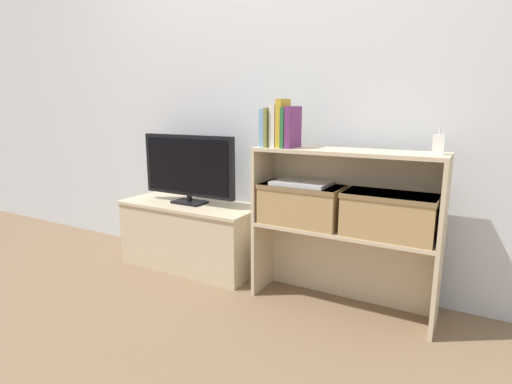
# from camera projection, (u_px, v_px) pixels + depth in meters

# --- Properties ---
(ground_plane) EXTENTS (16.00, 16.00, 0.00)m
(ground_plane) POSITION_uv_depth(u_px,v_px,m) (245.00, 294.00, 2.35)
(ground_plane) COLOR brown
(wall_back) EXTENTS (10.00, 0.05, 2.40)m
(wall_back) POSITION_uv_depth(u_px,v_px,m) (278.00, 87.00, 2.46)
(wall_back) COLOR silver
(wall_back) RESTS_ON ground_plane
(tv_stand) EXTENTS (0.97, 0.40, 0.45)m
(tv_stand) POSITION_uv_depth(u_px,v_px,m) (191.00, 235.00, 2.73)
(tv_stand) COLOR #CCB793
(tv_stand) RESTS_ON ground_plane
(tv) EXTENTS (0.71, 0.14, 0.46)m
(tv) POSITION_uv_depth(u_px,v_px,m) (188.00, 167.00, 2.64)
(tv) COLOR black
(tv) RESTS_ON tv_stand
(bookshelf_lower_tier) EXTENTS (0.98, 0.27, 0.44)m
(bookshelf_lower_tier) POSITION_uv_depth(u_px,v_px,m) (344.00, 255.00, 2.20)
(bookshelf_lower_tier) COLOR #CCB793
(bookshelf_lower_tier) RESTS_ON ground_plane
(bookshelf_upper_tier) EXTENTS (0.98, 0.27, 0.42)m
(bookshelf_upper_tier) POSITION_uv_depth(u_px,v_px,m) (348.00, 178.00, 2.11)
(bookshelf_upper_tier) COLOR #CCB793
(bookshelf_upper_tier) RESTS_ON bookshelf_lower_tier
(book_skyblue) EXTENTS (0.03, 0.13, 0.20)m
(book_skyblue) POSITION_uv_depth(u_px,v_px,m) (267.00, 128.00, 2.20)
(book_skyblue) COLOR #709ECC
(book_skyblue) RESTS_ON bookshelf_upper_tier
(book_olive) EXTENTS (0.02, 0.15, 0.21)m
(book_olive) POSITION_uv_depth(u_px,v_px,m) (271.00, 127.00, 2.19)
(book_olive) COLOR olive
(book_olive) RESTS_ON bookshelf_upper_tier
(book_ivory) EXTENTS (0.03, 0.13, 0.23)m
(book_ivory) POSITION_uv_depth(u_px,v_px,m) (277.00, 126.00, 2.17)
(book_ivory) COLOR silver
(book_ivory) RESTS_ON bookshelf_upper_tier
(book_mustard) EXTENTS (0.03, 0.12, 0.26)m
(book_mustard) POSITION_uv_depth(u_px,v_px,m) (283.00, 123.00, 2.15)
(book_mustard) COLOR gold
(book_mustard) RESTS_ON bookshelf_upper_tier
(book_forest) EXTENTS (0.02, 0.16, 0.21)m
(book_forest) POSITION_uv_depth(u_px,v_px,m) (288.00, 128.00, 2.14)
(book_forest) COLOR #286638
(book_forest) RESTS_ON bookshelf_upper_tier
(book_plum) EXTENTS (0.03, 0.16, 0.22)m
(book_plum) POSITION_uv_depth(u_px,v_px,m) (293.00, 127.00, 2.13)
(book_plum) COLOR #6B2D66
(book_plum) RESTS_ON bookshelf_upper_tier
(baby_monitor) EXTENTS (0.05, 0.03, 0.12)m
(baby_monitor) POSITION_uv_depth(u_px,v_px,m) (439.00, 144.00, 1.82)
(baby_monitor) COLOR white
(baby_monitor) RESTS_ON bookshelf_upper_tier
(storage_basket_left) EXTENTS (0.45, 0.23, 0.22)m
(storage_basket_left) POSITION_uv_depth(u_px,v_px,m) (301.00, 203.00, 2.20)
(storage_basket_left) COLOR tan
(storage_basket_left) RESTS_ON bookshelf_lower_tier
(storage_basket_right) EXTENTS (0.45, 0.23, 0.22)m
(storage_basket_right) POSITION_uv_depth(u_px,v_px,m) (389.00, 213.00, 1.97)
(storage_basket_right) COLOR tan
(storage_basket_right) RESTS_ON bookshelf_lower_tier
(laptop) EXTENTS (0.30, 0.22, 0.02)m
(laptop) POSITION_uv_depth(u_px,v_px,m) (302.00, 183.00, 2.18)
(laptop) COLOR #BCBCC1
(laptop) RESTS_ON storage_basket_left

